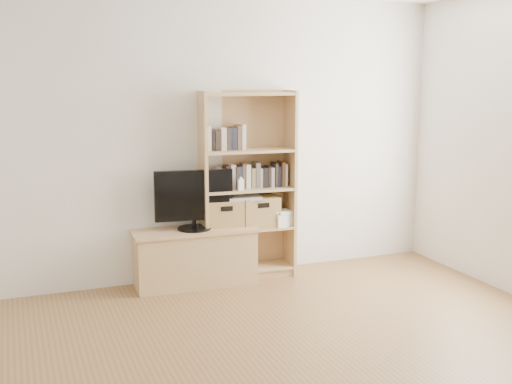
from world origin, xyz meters
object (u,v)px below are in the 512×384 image
basket_right (259,211)px  tv_stand (195,258)px  basket_left (224,214)px  baby_monitor (241,185)px  bookshelf (248,186)px  television (194,199)px  laptop (242,197)px

basket_right → tv_stand: bearing=-174.0°
basket_left → baby_monitor: bearing=-31.5°
bookshelf → television: bookshelf is taller
tv_stand → baby_monitor: baby_monitor is taller
tv_stand → laptop: 0.71m
baby_monitor → bookshelf: bearing=36.6°
baby_monitor → basket_left: 0.33m
tv_stand → laptop: size_ratio=3.13×
television → baby_monitor: television is taller
bookshelf → laptop: bookshelf is taller
tv_stand → television: (0.00, 0.00, 0.55)m
laptop → tv_stand: bearing=-166.7°
baby_monitor → basket_left: (-0.13, 0.10, -0.28)m
tv_stand → basket_left: size_ratio=3.23×
bookshelf → television: 0.54m
baby_monitor → basket_right: (0.21, 0.08, -0.28)m
tv_stand → basket_left: basket_left is taller
bookshelf → television: bearing=-171.6°
television → laptop: (0.47, 0.03, -0.02)m
basket_right → laptop: bearing=-174.7°
television → basket_left: television is taller
bookshelf → basket_left: (-0.23, 0.01, -0.25)m
television → laptop: size_ratio=2.04×
tv_stand → basket_right: (0.64, 0.04, 0.38)m
television → basket_left: size_ratio=2.11×
tv_stand → television: 0.55m
baby_monitor → basket_left: baby_monitor is taller
television → basket_right: bearing=10.3°
television → basket_left: 0.35m
baby_monitor → basket_right: baby_monitor is taller
tv_stand → basket_right: size_ratio=3.12×
basket_right → laptop: laptop is taller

